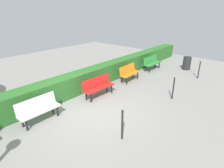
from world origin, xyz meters
TOP-DOWN VIEW (x-y plane):
  - ground_plane at (0.00, 0.00)m, footprint 22.93×22.93m
  - bench_green at (-6.28, -1.00)m, footprint 1.51×0.49m
  - bench_orange at (-3.71, -0.93)m, footprint 1.37×0.50m
  - bench_red at (-1.23, -0.85)m, footprint 1.60×0.51m
  - bench_white at (1.57, -1.00)m, footprint 1.47×0.47m
  - hedge_row at (-1.17, -1.90)m, footprint 18.93×0.74m
  - railing_post_near at (-6.56, 1.83)m, footprint 0.06×0.06m
  - railing_post_mid at (-3.14, 1.83)m, footprint 0.06×0.06m
  - railing_post_far at (0.47, 1.83)m, footprint 0.06×0.06m
  - trash_bin at (-7.80, 0.69)m, footprint 0.49×0.49m

SIDE VIEW (x-z plane):
  - ground_plane at x=0.00m, z-range 0.00..0.00m
  - trash_bin at x=-7.80m, z-range 0.00..0.82m
  - hedge_row at x=-1.17m, z-range 0.00..0.94m
  - bench_orange at x=-3.71m, z-range 0.05..0.91m
  - bench_white at x=1.57m, z-range 0.05..0.91m
  - bench_green at x=-6.28m, z-range 0.05..0.91m
  - bench_red at x=-1.23m, z-range 0.05..0.91m
  - railing_post_near at x=-6.56m, z-range 0.00..1.00m
  - railing_post_mid at x=-3.14m, z-range 0.00..1.00m
  - railing_post_far at x=0.47m, z-range 0.00..1.00m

